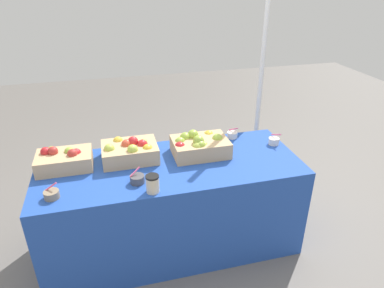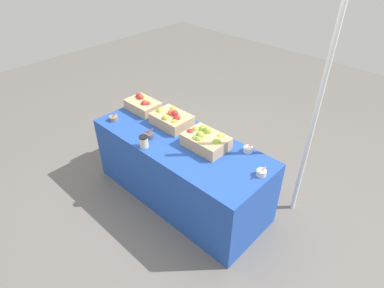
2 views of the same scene
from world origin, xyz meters
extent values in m
plane|color=slate|center=(0.00, 0.00, 0.00)|extent=(10.00, 10.00, 0.00)
cube|color=#234CAD|center=(0.00, 0.00, 0.37)|extent=(1.90, 0.76, 0.74)
cube|color=tan|center=(-0.73, 0.14, 0.80)|extent=(0.38, 0.26, 0.11)
sphere|color=red|center=(-0.64, 0.13, 0.85)|extent=(0.07, 0.07, 0.07)
sphere|color=#B2332D|center=(-0.67, 0.11, 0.86)|extent=(0.07, 0.07, 0.07)
sphere|color=red|center=(-0.85, 0.18, 0.86)|extent=(0.07, 0.07, 0.07)
sphere|color=#99B742|center=(-0.81, 0.22, 0.84)|extent=(0.07, 0.07, 0.07)
sphere|color=#B2332D|center=(-0.80, 0.17, 0.87)|extent=(0.07, 0.07, 0.07)
sphere|color=#99B742|center=(-0.69, 0.16, 0.85)|extent=(0.07, 0.07, 0.07)
cube|color=tan|center=(-0.27, 0.14, 0.80)|extent=(0.40, 0.29, 0.12)
sphere|color=gold|center=(-0.35, 0.25, 0.85)|extent=(0.08, 0.08, 0.08)
sphere|color=#B2C64C|center=(-0.26, 0.05, 0.86)|extent=(0.08, 0.08, 0.08)
sphere|color=#99B742|center=(-0.25, 0.14, 0.83)|extent=(0.08, 0.08, 0.08)
sphere|color=red|center=(-0.18, 0.13, 0.86)|extent=(0.08, 0.08, 0.08)
sphere|color=#D14C33|center=(-0.29, 0.16, 0.86)|extent=(0.08, 0.08, 0.08)
sphere|color=#B2C64C|center=(-0.16, 0.18, 0.84)|extent=(0.08, 0.08, 0.08)
sphere|color=gold|center=(-0.15, 0.07, 0.84)|extent=(0.08, 0.08, 0.08)
sphere|color=red|center=(-0.24, 0.16, 0.87)|extent=(0.08, 0.08, 0.08)
sphere|color=#B2C64C|center=(-0.42, 0.12, 0.86)|extent=(0.08, 0.08, 0.08)
cube|color=tan|center=(0.25, 0.09, 0.80)|extent=(0.42, 0.29, 0.12)
sphere|color=#99B742|center=(0.15, 0.16, 0.86)|extent=(0.08, 0.08, 0.08)
sphere|color=#99B742|center=(0.10, 0.12, 0.84)|extent=(0.08, 0.08, 0.08)
sphere|color=gold|center=(0.35, 0.19, 0.84)|extent=(0.08, 0.08, 0.08)
sphere|color=#99B742|center=(0.21, 0.16, 0.88)|extent=(0.08, 0.08, 0.08)
sphere|color=#99B742|center=(0.23, 0.01, 0.85)|extent=(0.08, 0.08, 0.08)
sphere|color=#B2C64C|center=(0.20, 0.01, 0.85)|extent=(0.08, 0.08, 0.08)
sphere|color=red|center=(0.08, 0.05, 0.84)|extent=(0.08, 0.08, 0.08)
sphere|color=#B2C64C|center=(0.26, 0.03, 0.83)|extent=(0.08, 0.08, 0.08)
sphere|color=#99B742|center=(0.22, 0.04, 0.88)|extent=(0.08, 0.08, 0.08)
sphere|color=#99B742|center=(0.38, 0.09, 0.85)|extent=(0.08, 0.08, 0.08)
cylinder|color=silver|center=(0.87, 0.10, 0.77)|extent=(0.08, 0.08, 0.05)
cylinder|color=#EA598C|center=(0.89, 0.11, 0.82)|extent=(0.04, 0.10, 0.05)
cylinder|color=silver|center=(0.59, 0.30, 0.76)|extent=(0.09, 0.09, 0.05)
cylinder|color=#EA598C|center=(0.60, 0.32, 0.81)|extent=(0.06, 0.07, 0.04)
cylinder|color=gray|center=(-0.79, -0.22, 0.76)|extent=(0.09, 0.09, 0.05)
cylinder|color=#EA598C|center=(-0.79, -0.20, 0.81)|extent=(0.08, 0.02, 0.06)
cylinder|color=#4C4C51|center=(-0.26, -0.18, 0.77)|extent=(0.10, 0.10, 0.05)
cylinder|color=#EA598C|center=(-0.27, -0.17, 0.81)|extent=(0.08, 0.05, 0.05)
cylinder|color=beige|center=(-0.17, -0.31, 0.79)|extent=(0.08, 0.08, 0.11)
cylinder|color=black|center=(-0.17, -0.31, 0.85)|extent=(0.09, 0.09, 0.01)
cylinder|color=white|center=(0.99, 0.68, 1.08)|extent=(0.04, 0.04, 2.15)
camera|label=1|loc=(-0.39, -2.13, 2.00)|focal=32.30mm
camera|label=2|loc=(1.88, -1.82, 2.56)|focal=30.37mm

